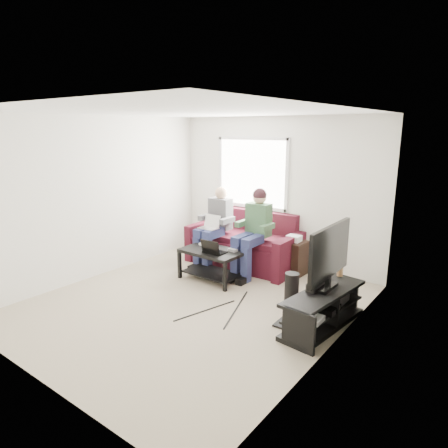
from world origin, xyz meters
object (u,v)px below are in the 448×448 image
(coffee_table, at_px, (212,258))
(sofa, at_px, (245,246))
(end_table, at_px, (293,257))
(tv, at_px, (330,253))
(tv_stand, at_px, (323,311))
(subwoofer, at_px, (292,289))

(coffee_table, bearing_deg, sofa, 90.16)
(coffee_table, relative_size, end_table, 1.49)
(tv, bearing_deg, end_table, 130.81)
(coffee_table, xyz_separation_m, tv_stand, (2.08, -0.42, -0.16))
(sofa, height_order, subwoofer, sofa)
(sofa, distance_m, tv, 2.51)
(sofa, xyz_separation_m, subwoofer, (1.47, -1.03, -0.12))
(sofa, relative_size, subwoofer, 4.47)
(subwoofer, bearing_deg, end_table, 116.40)
(tv_stand, bearing_deg, end_table, 128.83)
(sofa, height_order, tv_stand, sofa)
(sofa, relative_size, tv_stand, 1.41)
(tv, height_order, subwoofer, tv)
(coffee_table, height_order, subwoofer, coffee_table)
(coffee_table, distance_m, tv_stand, 2.13)
(sofa, bearing_deg, subwoofer, -34.95)
(coffee_table, relative_size, tv, 0.91)
(end_table, bearing_deg, sofa, -177.13)
(tv, distance_m, end_table, 1.86)
(tv_stand, distance_m, end_table, 1.83)
(sofa, relative_size, end_table, 3.00)
(tv, bearing_deg, tv_stand, -88.53)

